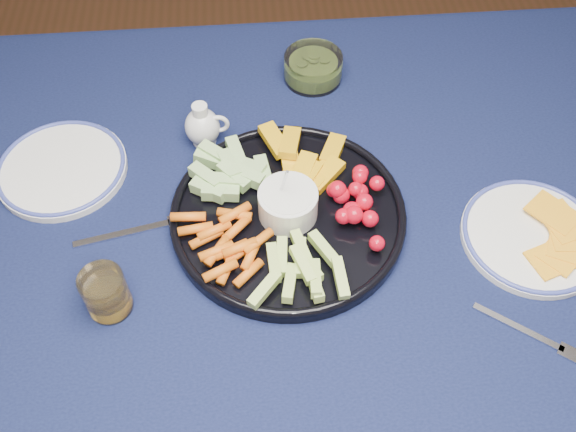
{
  "coord_description": "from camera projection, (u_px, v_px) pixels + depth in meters",
  "views": [
    {
      "loc": [
        -0.1,
        -0.6,
        1.58
      ],
      "look_at": [
        -0.05,
        0.02,
        0.76
      ],
      "focal_mm": 40.0,
      "sensor_mm": 36.0,
      "label": 1
    }
  ],
  "objects": [
    {
      "name": "fork_right",
      "position": [
        536.0,
        336.0,
        0.91
      ],
      "size": [
        0.14,
        0.11,
        0.0
      ],
      "color": "silver",
      "rests_on": "dining_table"
    },
    {
      "name": "crudite_platter",
      "position": [
        286.0,
        211.0,
        1.02
      ],
      "size": [
        0.38,
        0.38,
        0.12
      ],
      "color": "black",
      "rests_on": "dining_table"
    },
    {
      "name": "creamer_pitcher",
      "position": [
        203.0,
        126.0,
        1.11
      ],
      "size": [
        0.08,
        0.06,
        0.09
      ],
      "color": "silver",
      "rests_on": "dining_table"
    },
    {
      "name": "fork_left",
      "position": [
        144.0,
        229.0,
        1.02
      ],
      "size": [
        0.19,
        0.06,
        0.0
      ],
      "color": "silver",
      "rests_on": "dining_table"
    },
    {
      "name": "cheese_plate",
      "position": [
        533.0,
        235.0,
        1.0
      ],
      "size": [
        0.22,
        0.22,
        0.03
      ],
      "color": "white",
      "rests_on": "dining_table"
    },
    {
      "name": "pickle_bowl",
      "position": [
        313.0,
        69.0,
        1.22
      ],
      "size": [
        0.11,
        0.11,
        0.05
      ],
      "color": "silver",
      "rests_on": "dining_table"
    },
    {
      "name": "juice_tumbler",
      "position": [
        107.0,
        295.0,
        0.92
      ],
      "size": [
        0.06,
        0.06,
        0.08
      ],
      "color": "silver",
      "rests_on": "dining_table"
    },
    {
      "name": "dining_table",
      "position": [
        320.0,
        256.0,
        1.1
      ],
      "size": [
        1.67,
        1.07,
        0.75
      ],
      "color": "#4C2A19",
      "rests_on": "ground"
    },
    {
      "name": "side_plate_extra",
      "position": [
        62.0,
        168.0,
        1.09
      ],
      "size": [
        0.22,
        0.22,
        0.02
      ],
      "color": "white",
      "rests_on": "dining_table"
    }
  ]
}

